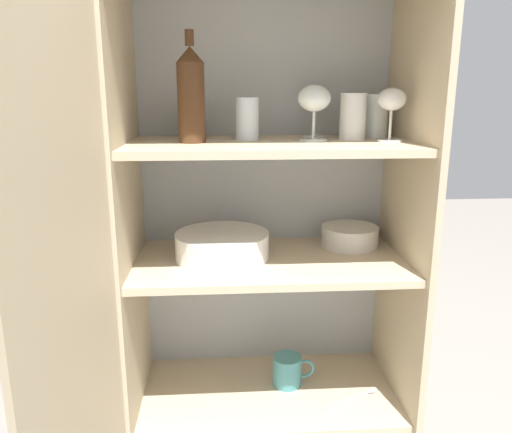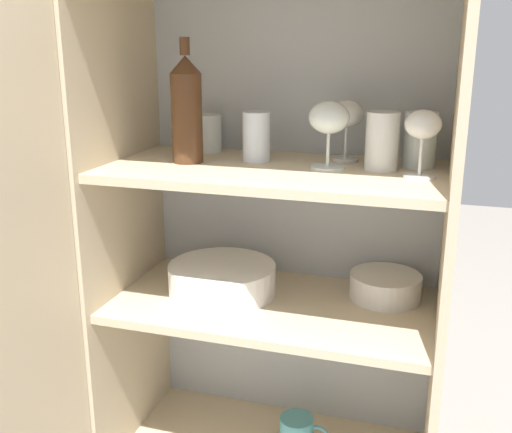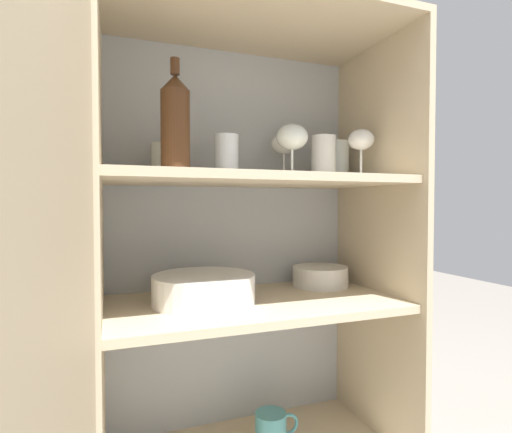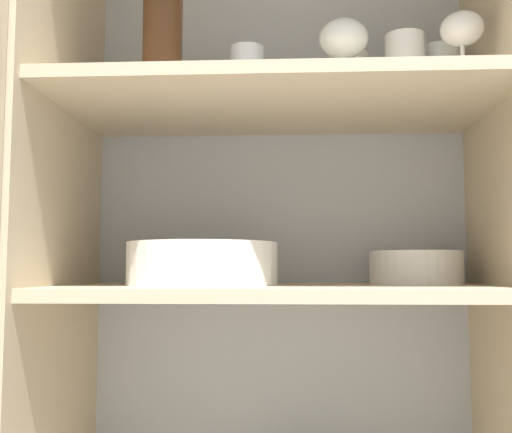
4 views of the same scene
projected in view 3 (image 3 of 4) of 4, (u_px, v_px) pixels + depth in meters
The scene contains 18 objects.
cupboard_back_panel at pixel (232, 286), 1.22m from camera, with size 0.77×0.02×1.40m, color #B2B7BC.
cupboard_side_left at pixel (99, 315), 0.90m from camera, with size 0.02×0.42×1.40m, color #CCB793.
cupboard_side_right at pixel (375, 290), 1.16m from camera, with size 0.02×0.42×1.40m, color #CCB793.
cupboard_top_panel at pixel (254, 21), 1.01m from camera, with size 0.77×0.42×0.02m, color #CCB793.
shelf_board_middle at pixel (254, 304), 1.03m from camera, with size 0.73×0.38×0.02m, color beige.
shelf_board_upper at pixel (254, 180), 1.02m from camera, with size 0.73×0.38×0.02m, color beige.
cupboard_door at pixel (47, 398), 0.51m from camera, with size 0.10×0.37×1.40m.
tumbler_glass_0 at pixel (337, 161), 1.21m from camera, with size 0.07×0.07×0.12m.
tumbler_glass_1 at pixel (227, 156), 1.05m from camera, with size 0.06×0.06×0.11m.
tumbler_glass_2 at pixel (164, 161), 1.07m from camera, with size 0.07×0.07×0.09m.
tumbler_glass_3 at pixel (324, 158), 1.13m from camera, with size 0.07×0.07×0.12m.
wine_glass_0 at pixel (361, 143), 1.10m from camera, with size 0.07×0.07×0.14m.
wine_glass_1 at pixel (284, 146), 1.17m from camera, with size 0.08×0.08×0.14m.
wine_glass_2 at pixel (292, 139), 1.07m from camera, with size 0.09×0.09×0.14m.
wine_bottle at pixel (175, 124), 0.94m from camera, with size 0.07×0.07×0.27m.
plate_stack_white at pixel (204, 289), 0.99m from camera, with size 0.26×0.26×0.07m.
mixing_bowl_large at pixel (320, 275), 1.20m from camera, with size 0.17×0.17×0.06m.
coffee_mug_primary at pixel (272, 429), 1.08m from camera, with size 0.13×0.09×0.09m.
Camera 3 is at (-0.35, -0.77, 0.95)m, focal length 28.00 mm.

